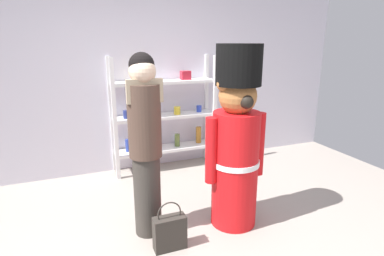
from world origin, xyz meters
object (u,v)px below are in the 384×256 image
teddy_bear_guard (236,142)px  shopping_bag (170,232)px  merchandise_shelf (165,115)px  person_shopper (145,141)px

teddy_bear_guard → shopping_bag: size_ratio=3.86×
shopping_bag → teddy_bear_guard: bearing=13.5°
merchandise_shelf → teddy_bear_guard: size_ratio=0.91×
merchandise_shelf → shopping_bag: merchandise_shelf is taller
merchandise_shelf → shopping_bag: 1.95m
merchandise_shelf → person_shopper: bearing=-112.7°
merchandise_shelf → shopping_bag: size_ratio=3.50×
merchandise_shelf → person_shopper: 1.59m
teddy_bear_guard → person_shopper: (-0.83, 0.15, 0.06)m
person_shopper → teddy_bear_guard: bearing=-10.0°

